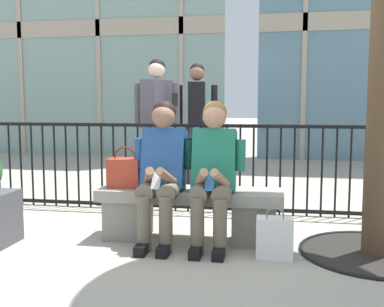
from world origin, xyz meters
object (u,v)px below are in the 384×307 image
Objects in this scene: handbag_on_bench at (125,172)px; shopping_bag at (275,237)px; stone_bench at (190,209)px; seated_person_companion at (213,169)px; bystander_further_back at (197,117)px; bystander_at_railing at (157,119)px; seated_person_with_phone at (162,168)px.

shopping_bag is at bearing -15.28° from handbag_on_bench.
stone_bench is 0.46m from seated_person_companion.
stone_bench is 0.82m from shopping_bag.
bystander_further_back is (-0.53, 2.37, 0.35)m from seated_person_companion.
handbag_on_bench is at bearing -86.28° from bystander_at_railing.
shopping_bag is at bearing -14.17° from seated_person_with_phone.
seated_person_companion is 0.71× the size of bystander_further_back.
seated_person_with_phone reaches higher than shopping_bag.
bystander_further_back is at bearing 111.81° from shopping_bag.
stone_bench is at bearing -66.04° from bystander_at_railing.
bystander_at_railing is at bearing 126.60° from shopping_bag.
bystander_further_back is at bearing 102.67° from seated_person_companion.
seated_person_with_phone is at bearing -74.42° from bystander_at_railing.
stone_bench is 3.91× the size of shopping_bag.
handbag_on_bench is 1.42m from shopping_bag.
seated_person_companion is 0.81m from handbag_on_bench.
handbag_on_bench is at bearing 171.54° from seated_person_companion.
bystander_at_railing is 1.00× the size of bystander_further_back.
bystander_at_railing is (-0.46, 1.66, 0.35)m from seated_person_with_phone.
handbag_on_bench is (-0.36, 0.12, -0.07)m from seated_person_with_phone.
seated_person_with_phone is at bearing 180.00° from seated_person_companion.
bystander_further_back reaches higher than handbag_on_bench.
seated_person_with_phone is 3.34× the size of handbag_on_bench.
handbag_on_bench reaches higher than shopping_bag.
shopping_bag is 0.24× the size of bystander_at_railing.
bystander_further_back reaches higher than seated_person_with_phone.
seated_person_with_phone is 1.76m from bystander_at_railing.
shopping_bag is at bearing -53.40° from bystander_at_railing.
seated_person_companion is (0.22, -0.13, 0.38)m from stone_bench.
stone_bench is at bearing 153.26° from shopping_bag.
shopping_bag is at bearing -68.19° from bystander_further_back.
stone_bench is at bearing 149.40° from seated_person_companion.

